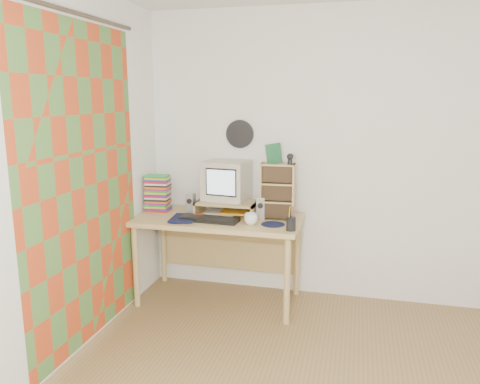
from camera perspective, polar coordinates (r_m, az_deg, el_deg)
The scene contains 20 objects.
back_wall at distance 4.08m, azimuth 12.83°, elevation 4.15°, with size 3.50×3.50×0.00m, color white.
left_wall at distance 2.99m, azimuth -24.11°, elevation 0.79°, with size 3.50×3.50×0.00m, color white.
curtain at distance 3.37m, azimuth -18.43°, elevation 0.59°, with size 2.20×2.20×0.00m, color #C1421B.
wall_disc at distance 4.17m, azimuth -0.03°, elevation 7.08°, with size 0.25×0.25×0.02m, color black.
desk at distance 4.07m, azimuth -2.39°, elevation -4.71°, with size 1.40×0.70×0.75m.
monitor_riser at distance 4.04m, azimuth -1.59°, elevation -1.50°, with size 0.52×0.30×0.12m.
crt_monitor at distance 4.05m, azimuth -1.81°, elevation 1.36°, with size 0.36×0.36×0.34m, color beige.
speaker_left at distance 4.11m, azimuth -6.02°, elevation -1.38°, with size 0.07×0.07×0.18m, color #AAABAF.
speaker_right at distance 3.91m, azimuth 2.62°, elevation -1.95°, with size 0.07×0.07×0.19m, color #AAABAF.
keyboard at distance 3.86m, azimuth -3.75°, elevation -3.33°, with size 0.49×0.16×0.03m, color black.
dvd_stack at distance 4.24m, azimuth -10.00°, elevation -0.33°, with size 0.20×0.14×0.29m, color brown, non-canonical shape.
cd_rack at distance 3.89m, azimuth 4.61°, elevation 0.07°, with size 0.28×0.15×0.47m, color tan.
mug at distance 3.75m, azimuth 1.34°, elevation -3.30°, with size 0.11×0.11×0.09m, color white.
diary at distance 3.94m, azimuth -8.32°, elevation -2.97°, with size 0.25×0.19×0.05m, color black.
mousepad at distance 3.76m, azimuth 4.04°, elevation -3.96°, with size 0.19×0.19×0.00m, color #101436.
pen_cup at distance 3.59m, azimuth 6.24°, elevation -3.56°, with size 0.07×0.07×0.15m, color black, non-canonical shape.
papers at distance 4.05m, azimuth -1.67°, elevation -2.57°, with size 0.27×0.20×0.04m, color silver, non-canonical shape.
red_box at distance 3.95m, azimuth -4.98°, elevation -2.95°, with size 0.07×0.05×0.04m, color #AE3912.
game_box at distance 3.86m, azimuth 4.12°, elevation 4.71°, with size 0.13×0.03×0.16m, color #17512E.
webcam at distance 3.79m, azimuth 6.12°, elevation 4.02°, with size 0.05×0.05×0.09m, color black, non-canonical shape.
Camera 1 is at (0.10, -2.30, 1.76)m, focal length 35.00 mm.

